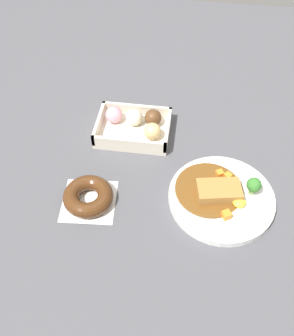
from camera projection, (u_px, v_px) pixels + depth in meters
ground_plane at (164, 144)px, 0.97m from camera, size 1.60×1.60×0.00m
curry_plate at (221, 196)px, 0.85m from camera, size 0.24×0.24×0.06m
donut_box at (135, 126)px, 0.98m from camera, size 0.19×0.14×0.06m
chocolate_ring_donut at (88, 196)px, 0.84m from camera, size 0.13×0.13×0.04m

